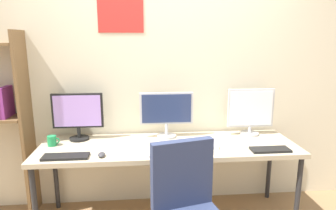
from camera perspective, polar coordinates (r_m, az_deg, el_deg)
The scene contains 11 objects.
wall_back at distance 2.93m, azimuth -0.67°, elevation 5.61°, with size 4.68×0.11×2.60m.
desk at distance 2.67m, azimuth 0.10°, elevation -8.64°, with size 2.28×0.68×0.74m.
monitor_left at distance 2.83m, azimuth -17.09°, elevation -1.70°, with size 0.46×0.18×0.44m.
monitor_center at distance 2.78m, azimuth -0.30°, elevation -1.30°, with size 0.51×0.18×0.43m.
monitor_right at distance 2.96m, azimuth 15.72°, elevation -1.07°, with size 0.45×0.18×0.45m.
keyboard_left at distance 2.50m, azimuth -19.22°, elevation -9.42°, with size 0.36×0.13×0.02m, color black.
keyboard_center at distance 2.43m, azimuth 0.60°, elevation -9.28°, with size 0.37×0.13×0.02m, color silver.
keyboard_right at distance 2.65m, azimuth 19.20°, elevation -8.17°, with size 0.33×0.13×0.02m, color black.
computer_mouse at distance 2.44m, azimuth -12.76°, elevation -9.36°, with size 0.06×0.10×0.03m, color #38383D.
laptop_closed at distance 2.65m, azimuth 6.16°, elevation -7.44°, with size 0.32×0.22×0.02m, color silver.
coffee_mug at distance 2.80m, azimuth -21.54°, elevation -6.48°, with size 0.11×0.08×0.09m.
Camera 1 is at (-0.23, -1.88, 1.65)m, focal length 31.44 mm.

